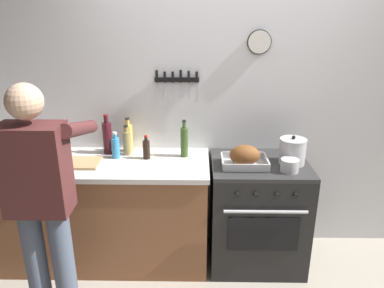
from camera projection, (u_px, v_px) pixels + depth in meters
wall_back at (230, 102)px, 3.12m from camera, size 6.00×0.13×2.60m
counter_block at (86, 211)px, 3.10m from camera, size 2.03×0.65×0.90m
stove at (257, 213)px, 3.07m from camera, size 0.76×0.67×0.90m
person_cook at (41, 196)px, 2.29m from camera, size 0.51×0.63×1.66m
roasting_pan at (245, 157)px, 2.83m from camera, size 0.35×0.26×0.17m
stock_pot at (292, 151)px, 2.87m from camera, size 0.21×0.21×0.23m
saucepan at (290, 165)px, 2.75m from camera, size 0.14×0.14×0.10m
cutting_board at (77, 163)px, 2.89m from camera, size 0.36×0.24×0.02m
bottle_vinegar at (127, 142)px, 3.05m from camera, size 0.06×0.06×0.25m
bottle_wine_red at (107, 137)px, 3.07m from camera, size 0.08×0.08×0.33m
bottle_soy_sauce at (146, 149)px, 2.97m from camera, size 0.06×0.06×0.20m
bottle_dish_soap at (116, 147)px, 2.99m from camera, size 0.06×0.06×0.22m
bottle_cooking_oil at (128, 137)px, 3.12m from camera, size 0.07×0.07×0.29m
bottle_olive_oil at (184, 141)px, 3.00m from camera, size 0.06×0.06×0.31m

